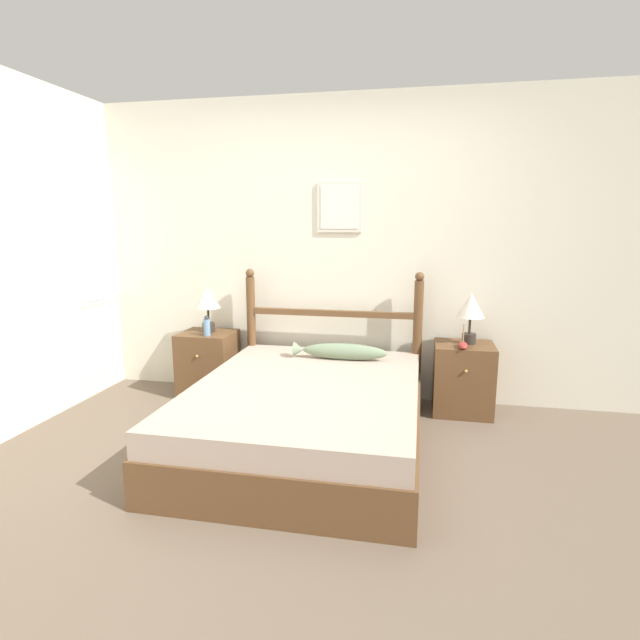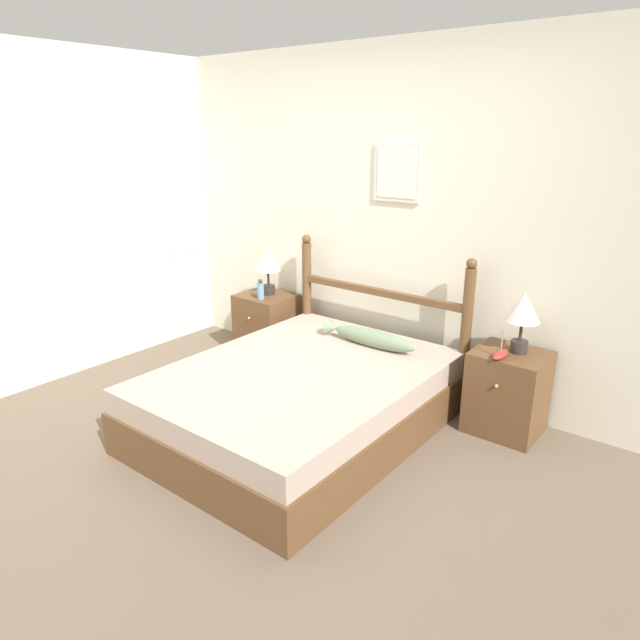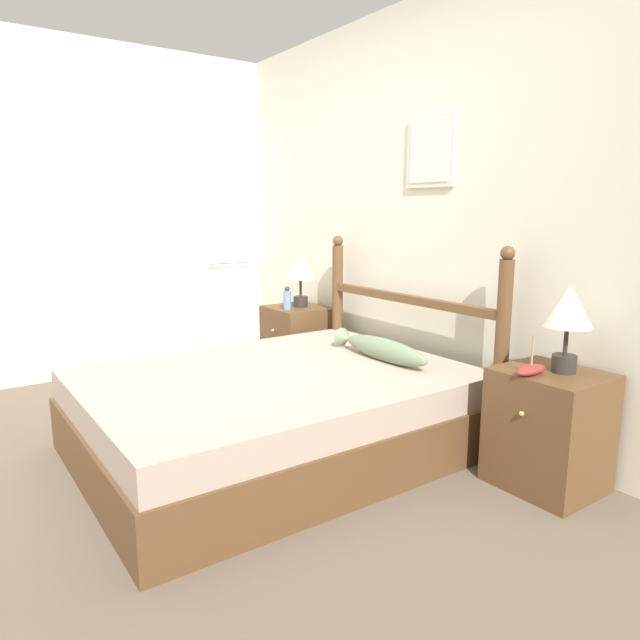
{
  "view_description": "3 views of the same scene",
  "coord_description": "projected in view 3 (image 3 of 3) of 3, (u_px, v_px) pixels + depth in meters",
  "views": [
    {
      "loc": [
        0.72,
        -2.52,
        1.51
      ],
      "look_at": [
        -0.01,
        1.09,
        0.79
      ],
      "focal_mm": 28.0,
      "sensor_mm": 36.0,
      "label": 1
    },
    {
      "loc": [
        2.22,
        -2.0,
        1.95
      ],
      "look_at": [
        -0.08,
        0.92,
        0.69
      ],
      "focal_mm": 32.0,
      "sensor_mm": 36.0,
      "label": 2
    },
    {
      "loc": [
        2.54,
        -0.87,
        1.3
      ],
      "look_at": [
        -0.07,
        0.96,
        0.68
      ],
      "focal_mm": 32.0,
      "sensor_mm": 36.0,
      "label": 3
    }
  ],
  "objects": [
    {
      "name": "table_lamp_right",
      "position": [
        568.0,
        311.0,
        2.56
      ],
      "size": [
        0.22,
        0.22,
        0.41
      ],
      "color": "#2D2823",
      "rests_on": "nightstand_right"
    },
    {
      "name": "wall_back",
      "position": [
        429.0,
        214.0,
        3.51
      ],
      "size": [
        6.4,
        0.08,
        2.55
      ],
      "color": "beige",
      "rests_on": "ground_plane"
    },
    {
      "name": "wall_left",
      "position": [
        61.0,
        213.0,
        4.27
      ],
      "size": [
        0.08,
        6.4,
        2.55
      ],
      "color": "beige",
      "rests_on": "ground_plane"
    },
    {
      "name": "nightstand_left",
      "position": [
        297.0,
        343.0,
        4.44
      ],
      "size": [
        0.46,
        0.44,
        0.56
      ],
      "color": "brown",
      "rests_on": "ground_plane"
    },
    {
      "name": "bottle",
      "position": [
        287.0,
        299.0,
        4.25
      ],
      "size": [
        0.06,
        0.06,
        0.18
      ],
      "color": "#668CB2",
      "rests_on": "nightstand_left"
    },
    {
      "name": "headboard",
      "position": [
        406.0,
        323.0,
        3.56
      ],
      "size": [
        1.52,
        0.08,
        1.12
      ],
      "color": "brown",
      "rests_on": "ground_plane"
    },
    {
      "name": "model_boat",
      "position": [
        531.0,
        370.0,
        2.57
      ],
      "size": [
        0.07,
        0.19,
        0.19
      ],
      "color": "maroon",
      "rests_on": "nightstand_right"
    },
    {
      "name": "table_lamp_left",
      "position": [
        300.0,
        270.0,
        4.34
      ],
      "size": [
        0.22,
        0.22,
        0.41
      ],
      "color": "#2D2823",
      "rests_on": "nightstand_left"
    },
    {
      "name": "ground_plane",
      "position": [
        168.0,
        481.0,
        2.78
      ],
      "size": [
        16.0,
        16.0,
        0.0
      ],
      "primitive_type": "plane",
      "color": "brown"
    },
    {
      "name": "nightstand_right",
      "position": [
        548.0,
        430.0,
        2.68
      ],
      "size": [
        0.46,
        0.44,
        0.56
      ],
      "color": "brown",
      "rests_on": "ground_plane"
    },
    {
      "name": "fish_pillow",
      "position": [
        381.0,
        349.0,
        3.3
      ],
      "size": [
        0.75,
        0.12,
        0.13
      ],
      "color": "gray",
      "rests_on": "bed"
    },
    {
      "name": "bed",
      "position": [
        275.0,
        412.0,
        3.09
      ],
      "size": [
        1.52,
        1.99,
        0.44
      ],
      "color": "brown",
      "rests_on": "ground_plane"
    }
  ]
}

